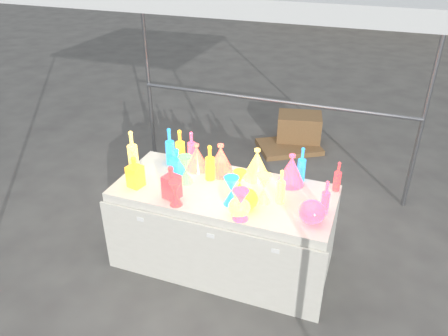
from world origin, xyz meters
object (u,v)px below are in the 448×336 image
(cardboard_box_closed, at_px, (299,129))
(hourglass_0, at_px, (176,193))
(bottle_0, at_px, (180,147))
(display_table, at_px, (224,227))
(globe_0, at_px, (246,200))
(lampshade_0, at_px, (197,157))
(decanter_0, at_px, (135,172))

(cardboard_box_closed, xyz_separation_m, hourglass_0, (-0.39, -2.94, 0.64))
(cardboard_box_closed, bearing_deg, bottle_0, -117.23)
(display_table, bearing_deg, hourglass_0, -129.62)
(cardboard_box_closed, distance_m, hourglass_0, 3.04)
(hourglass_0, relative_size, globe_0, 1.09)
(globe_0, relative_size, lampshade_0, 0.77)
(cardboard_box_closed, bearing_deg, globe_0, -99.00)
(decanter_0, relative_size, lampshade_0, 1.13)
(cardboard_box_closed, relative_size, globe_0, 3.10)
(cardboard_box_closed, bearing_deg, lampshade_0, -112.70)
(bottle_0, relative_size, globe_0, 1.76)
(cardboard_box_closed, relative_size, hourglass_0, 2.84)
(bottle_0, xyz_separation_m, lampshade_0, (0.18, -0.05, -0.04))
(decanter_0, height_order, lampshade_0, decanter_0)
(display_table, xyz_separation_m, bottle_0, (-0.53, 0.30, 0.54))
(decanter_0, bearing_deg, cardboard_box_closed, 86.83)
(hourglass_0, xyz_separation_m, globe_0, (0.52, 0.14, -0.03))
(decanter_0, relative_size, hourglass_0, 1.35)
(decanter_0, bearing_deg, display_table, 28.51)
(cardboard_box_closed, xyz_separation_m, bottle_0, (-0.65, -2.31, 0.70))
(cardboard_box_closed, height_order, decanter_0, decanter_0)
(globe_0, bearing_deg, decanter_0, -179.65)
(display_table, bearing_deg, globe_0, -36.81)
(hourglass_0, height_order, globe_0, hourglass_0)
(display_table, relative_size, cardboard_box_closed, 3.21)
(decanter_0, height_order, hourglass_0, decanter_0)
(display_table, distance_m, globe_0, 0.55)
(display_table, relative_size, globe_0, 9.92)
(display_table, distance_m, lampshade_0, 0.65)
(display_table, bearing_deg, lampshade_0, 143.94)
(bottle_0, relative_size, decanter_0, 1.19)
(display_table, xyz_separation_m, lampshade_0, (-0.34, 0.25, 0.50))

